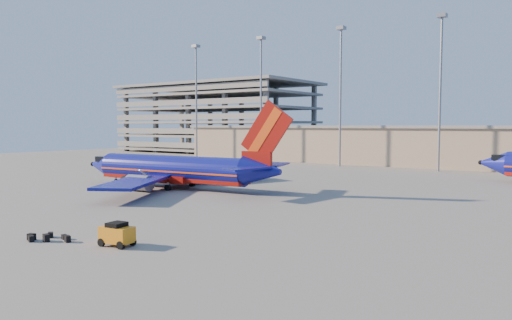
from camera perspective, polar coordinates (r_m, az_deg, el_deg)
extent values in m
plane|color=slate|center=(63.71, -4.91, -3.71)|extent=(220.00, 220.00, 0.00)
cube|color=#9E876D|center=(110.46, 19.34, 1.42)|extent=(120.00, 15.00, 8.00)
cube|color=slate|center=(110.37, 19.39, 3.60)|extent=(122.00, 16.00, 0.60)
cube|color=slate|center=(159.85, -4.49, 1.29)|extent=(60.00, 30.00, 0.70)
cube|color=slate|center=(159.71, -4.50, 2.79)|extent=(60.00, 30.00, 0.70)
cube|color=slate|center=(159.68, -4.51, 4.30)|extent=(60.00, 30.00, 0.70)
cube|color=slate|center=(159.76, -4.52, 5.81)|extent=(60.00, 30.00, 0.70)
cube|color=slate|center=(159.95, -4.53, 7.31)|extent=(60.00, 30.00, 0.70)
cube|color=slate|center=(160.16, -4.53, 8.45)|extent=(62.00, 32.00, 0.80)
cube|color=slate|center=(169.82, -1.67, 4.66)|extent=(1.20, 1.20, 21.00)
cylinder|color=gray|center=(127.54, -6.83, 6.43)|extent=(0.44, 0.44, 28.00)
cube|color=gray|center=(128.95, -6.89, 12.79)|extent=(1.60, 1.60, 0.70)
cylinder|color=gray|center=(114.98, 0.58, 6.73)|extent=(0.44, 0.44, 28.00)
cube|color=gray|center=(116.54, 0.58, 13.77)|extent=(1.60, 1.60, 0.70)
cylinder|color=gray|center=(104.75, 9.62, 6.94)|extent=(0.44, 0.44, 28.00)
cube|color=gray|center=(106.46, 9.71, 14.65)|extent=(1.60, 1.60, 0.70)
cylinder|color=gray|center=(97.61, 20.30, 6.97)|extent=(0.44, 0.44, 28.00)
cube|color=gray|center=(99.44, 20.51, 15.22)|extent=(1.60, 1.60, 0.70)
cylinder|color=navy|center=(68.77, -9.59, -0.98)|extent=(23.57, 5.64, 3.60)
cube|color=#9E140C|center=(68.86, -9.58, -1.75)|extent=(23.51, 4.96, 1.26)
cube|color=#FF5215|center=(68.79, -9.58, -1.18)|extent=(23.57, 5.68, 0.21)
cone|color=navy|center=(78.32, -17.26, -0.50)|extent=(4.39, 3.94, 3.60)
cube|color=black|center=(77.32, -16.65, 0.14)|extent=(2.55, 2.72, 0.78)
cone|color=navy|center=(60.57, 0.72, -1.27)|extent=(5.35, 4.03, 3.60)
cube|color=#9E140C|center=(60.85, 0.08, -0.01)|extent=(4.12, 0.89, 2.14)
cube|color=#9E140C|center=(60.03, 1.21, 3.19)|extent=(7.14, 0.94, 7.76)
cube|color=#FF5215|center=(60.12, 1.04, 3.19)|extent=(4.77, 0.83, 6.09)
cube|color=navy|center=(63.58, 1.90, -0.54)|extent=(4.61, 6.81, 0.21)
cube|color=navy|center=(57.89, -1.25, -0.98)|extent=(3.65, 6.53, 0.21)
cube|color=navy|center=(74.71, -4.47, -1.22)|extent=(9.49, 15.84, 0.34)
cube|color=navy|center=(61.58, -13.69, -2.43)|extent=(11.57, 15.54, 0.34)
cube|color=#9E140C|center=(68.59, -9.26, -2.09)|extent=(6.15, 4.29, 0.97)
cylinder|color=gray|center=(73.54, -7.72, -1.82)|extent=(3.67, 2.34, 2.04)
cylinder|color=gray|center=(65.97, -13.19, -2.56)|extent=(3.67, 2.34, 2.04)
cylinder|color=gray|center=(76.30, -15.71, -2.16)|extent=(0.25, 0.25, 1.07)
cylinder|color=black|center=(76.32, -15.71, -2.33)|extent=(0.64, 0.30, 0.62)
cylinder|color=black|center=(70.03, -7.31, -2.69)|extent=(0.86, 0.60, 0.82)
cylinder|color=black|center=(66.15, -10.02, -3.11)|extent=(0.86, 0.60, 0.82)
cone|color=navy|center=(84.37, 25.50, -0.33)|extent=(4.78, 4.36, 3.75)
cube|color=black|center=(83.89, 26.37, 0.29)|extent=(2.81, 2.98, 0.81)
cube|color=orange|center=(36.89, -15.61, -8.19)|extent=(2.49, 1.64, 1.11)
cube|color=black|center=(36.76, -15.63, -7.17)|extent=(1.27, 1.36, 0.39)
cylinder|color=black|center=(38.04, -15.94, -8.67)|extent=(0.60, 0.28, 0.58)
cylinder|color=black|center=(37.19, -17.26, -8.98)|extent=(0.60, 0.28, 0.58)
cylinder|color=black|center=(36.85, -13.92, -9.04)|extent=(0.60, 0.28, 0.58)
cylinder|color=black|center=(35.98, -15.24, -9.38)|extent=(0.60, 0.28, 0.58)
cube|color=black|center=(41.02, -24.27, -8.01)|extent=(0.63, 0.52, 0.49)
cube|color=black|center=(40.51, -24.31, -8.19)|extent=(0.64, 0.51, 0.44)
cube|color=black|center=(40.11, -22.86, -8.20)|extent=(0.73, 0.55, 0.54)
cube|color=black|center=(41.43, -22.43, -7.91)|extent=(0.71, 0.64, 0.39)
cube|color=black|center=(40.35, -21.05, -8.21)|extent=(0.59, 0.44, 0.36)
cube|color=black|center=(39.34, -20.73, -8.43)|extent=(0.61, 0.49, 0.48)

